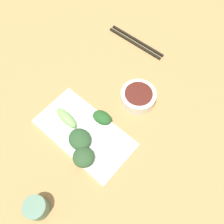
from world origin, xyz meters
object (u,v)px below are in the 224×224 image
at_px(tea_cup, 37,208).
at_px(serving_plate, 84,133).
at_px(chopsticks, 136,42).
at_px(sauce_bowl, 138,97).

bearing_deg(tea_cup, serving_plate, -165.83).
bearing_deg(serving_plate, tea_cup, 14.17).
xyz_separation_m(chopsticks, tea_cup, (0.62, 0.17, 0.02)).
height_order(chopsticks, tea_cup, tea_cup).
xyz_separation_m(sauce_bowl, chopsticks, (-0.19, -0.16, -0.02)).
bearing_deg(chopsticks, serving_plate, 13.97).
height_order(sauce_bowl, serving_plate, sauce_bowl).
height_order(sauce_bowl, chopsticks, sauce_bowl).
distance_m(sauce_bowl, tea_cup, 0.43).
height_order(sauce_bowl, tea_cup, tea_cup).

